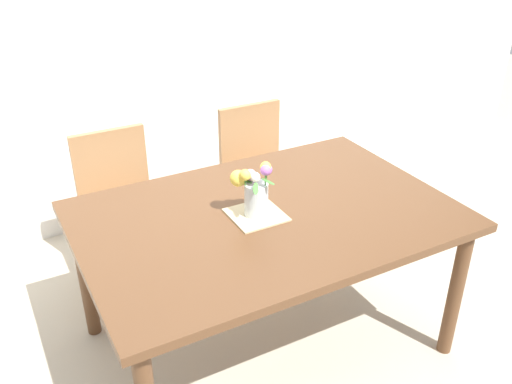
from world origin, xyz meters
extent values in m
plane|color=#B7AD99|center=(0.00, 0.00, 0.00)|extent=(12.00, 12.00, 0.00)
cube|color=silver|center=(0.00, 1.60, 1.40)|extent=(7.00, 0.10, 2.80)
cube|color=brown|center=(0.00, 0.00, 0.75)|extent=(1.69, 1.14, 0.04)
cylinder|color=brown|center=(0.77, -0.49, 0.37)|extent=(0.07, 0.07, 0.73)
cylinder|color=brown|center=(-0.77, 0.49, 0.37)|extent=(0.07, 0.07, 0.73)
cylinder|color=brown|center=(0.77, 0.49, 0.37)|extent=(0.07, 0.07, 0.73)
cube|color=#9E7047|center=(-0.45, 0.83, 0.46)|extent=(0.42, 0.42, 0.04)
cylinder|color=#9E7047|center=(-0.27, 0.65, 0.22)|extent=(0.04, 0.04, 0.44)
cylinder|color=#9E7047|center=(-0.63, 0.65, 0.22)|extent=(0.04, 0.04, 0.44)
cylinder|color=#9E7047|center=(-0.27, 1.01, 0.22)|extent=(0.04, 0.04, 0.44)
cylinder|color=#9E7047|center=(-0.63, 1.01, 0.22)|extent=(0.04, 0.04, 0.44)
cube|color=#9E7047|center=(-0.45, 1.02, 0.69)|extent=(0.42, 0.04, 0.42)
cube|color=#9E7047|center=(0.45, 0.83, 0.46)|extent=(0.42, 0.42, 0.04)
cylinder|color=#9E7047|center=(0.63, 0.65, 0.22)|extent=(0.04, 0.04, 0.44)
cylinder|color=#9E7047|center=(0.27, 0.65, 0.22)|extent=(0.04, 0.04, 0.44)
cylinder|color=#9E7047|center=(0.63, 1.01, 0.22)|extent=(0.04, 0.04, 0.44)
cylinder|color=#9E7047|center=(0.27, 1.01, 0.22)|extent=(0.04, 0.04, 0.44)
cube|color=#9E7047|center=(0.45, 1.02, 0.69)|extent=(0.42, 0.04, 0.42)
cube|color=#CCB789|center=(-0.06, 0.00, 0.77)|extent=(0.23, 0.23, 0.01)
cylinder|color=silver|center=(-0.06, 0.00, 0.85)|extent=(0.11, 0.11, 0.15)
sphere|color=#B266C6|center=(-0.03, -0.03, 1.00)|extent=(0.05, 0.05, 0.05)
cylinder|color=#478438|center=(-0.03, -0.03, 0.96)|extent=(0.01, 0.01, 0.08)
sphere|color=#EA9EBC|center=(-0.06, 0.04, 0.96)|extent=(0.05, 0.05, 0.05)
cylinder|color=#478438|center=(-0.06, 0.04, 0.94)|extent=(0.01, 0.01, 0.04)
sphere|color=white|center=(-0.07, -0.01, 0.97)|extent=(0.04, 0.04, 0.04)
cylinder|color=#478438|center=(-0.07, -0.01, 0.95)|extent=(0.01, 0.01, 0.05)
sphere|color=#B266C6|center=(-0.01, 0.00, 0.99)|extent=(0.05, 0.05, 0.05)
cylinder|color=#478438|center=(-0.01, 0.00, 0.96)|extent=(0.01, 0.01, 0.07)
sphere|color=#EFD14C|center=(-0.12, 0.05, 0.95)|extent=(0.07, 0.07, 0.07)
cylinder|color=#478438|center=(-0.12, 0.05, 0.94)|extent=(0.01, 0.01, 0.03)
sphere|color=#EFD14C|center=(-0.10, 0.01, 0.98)|extent=(0.05, 0.05, 0.05)
cylinder|color=#478438|center=(-0.10, 0.01, 0.95)|extent=(0.01, 0.01, 0.06)
sphere|color=#EFD14C|center=(-0.01, -0.01, 1.01)|extent=(0.05, 0.05, 0.05)
cylinder|color=#478438|center=(-0.01, -0.01, 0.96)|extent=(0.01, 0.01, 0.09)
ellipsoid|color=#478438|center=(-0.09, -0.06, 0.95)|extent=(0.05, 0.07, 0.03)
ellipsoid|color=#478438|center=(-0.08, 0.04, 0.94)|extent=(0.06, 0.07, 0.03)
ellipsoid|color=#478438|center=(-0.03, -0.06, 0.96)|extent=(0.05, 0.07, 0.02)
camera|label=1|loc=(-1.08, -1.89, 2.05)|focal=38.87mm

